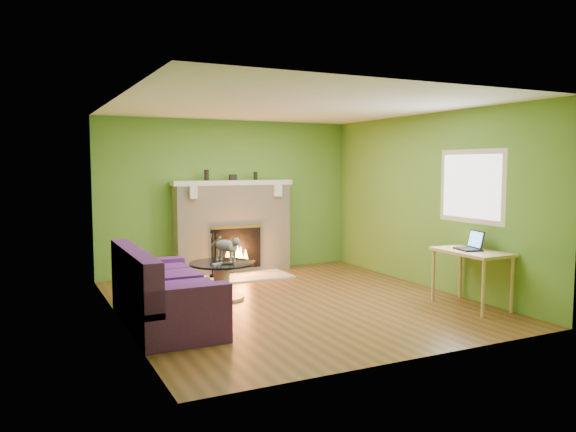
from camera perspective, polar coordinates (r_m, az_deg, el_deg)
name	(u,v)px	position (r m, az deg, el deg)	size (l,w,h in m)	color
floor	(294,302)	(7.64, 0.58, -8.71)	(5.00, 5.00, 0.00)	brown
ceiling	(294,106)	(7.46, 0.60, 11.07)	(5.00, 5.00, 0.00)	white
wall_back	(229,196)	(9.73, -6.02, 2.01)	(5.00, 5.00, 0.00)	#558E2E
wall_front	(414,223)	(5.33, 12.71, -0.71)	(5.00, 5.00, 0.00)	#558E2E
wall_left	(119,212)	(6.74, -16.79, 0.41)	(5.00, 5.00, 0.00)	#558E2E
wall_right	(428,201)	(8.68, 14.00, 1.50)	(5.00, 5.00, 0.00)	#558E2E
window_frame	(471,186)	(7.99, 18.13, 2.88)	(1.20, 1.20, 0.00)	silver
window_pane	(471,186)	(7.99, 18.09, 2.88)	(1.06, 1.06, 0.00)	white
fireplace	(233,228)	(9.60, -5.61, -1.19)	(2.10, 0.46, 1.58)	beige
hearth	(244,277)	(9.24, -4.45, -6.18)	(1.50, 0.75, 0.03)	beige
mantel	(233,183)	(9.53, -5.61, 3.39)	(2.10, 0.28, 0.08)	silver
sofa	(161,295)	(6.67, -12.80, -7.84)	(0.90, 1.99, 0.89)	#411A63
coffee_table	(222,278)	(7.83, -6.76, -6.24)	(0.89, 0.89, 0.50)	tan
desk	(472,257)	(7.63, 18.17, -4.01)	(0.58, 1.00, 0.74)	tan
cat	(226,249)	(7.83, -6.36, -3.32)	(0.21, 0.57, 0.36)	#5E5E62
remote_silver	(217,264)	(7.64, -7.19, -4.83)	(0.17, 0.04, 0.02)	gray
remote_black	(227,264)	(7.63, -6.19, -4.85)	(0.16, 0.04, 0.02)	black
laptop	(468,240)	(7.62, 17.84, -2.38)	(0.29, 0.33, 0.25)	black
fire_tools	(216,253)	(9.16, -7.37, -3.77)	(0.21, 0.21, 0.77)	black
mantel_vase_left	(207,175)	(9.41, -8.28, 4.13)	(0.08, 0.08, 0.18)	black
mantel_vase_right	(256,176)	(9.71, -3.32, 4.09)	(0.07, 0.07, 0.14)	black
mantel_box	(233,177)	(9.56, -5.61, 3.94)	(0.12, 0.08, 0.10)	black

